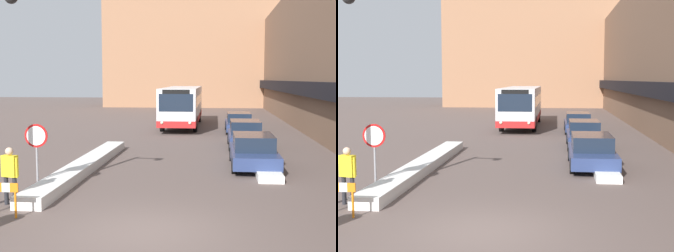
% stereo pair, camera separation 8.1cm
% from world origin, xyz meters
% --- Properties ---
extents(ground_plane, '(160.00, 160.00, 0.00)m').
position_xyz_m(ground_plane, '(0.00, 0.00, 0.00)').
color(ground_plane, brown).
extents(building_row_right, '(5.50, 60.00, 10.96)m').
position_xyz_m(building_row_right, '(9.98, 24.00, 5.46)').
color(building_row_right, brown).
rests_on(building_row_right, ground_plane).
extents(building_backdrop_far, '(26.00, 8.00, 17.78)m').
position_xyz_m(building_backdrop_far, '(0.00, 52.44, 8.89)').
color(building_backdrop_far, '#996B4C').
rests_on(building_backdrop_far, ground_plane).
extents(snow_bank_left, '(0.90, 11.79, 0.38)m').
position_xyz_m(snow_bank_left, '(-3.60, 7.27, 0.19)').
color(snow_bank_left, silver).
rests_on(snow_bank_left, ground_plane).
extents(snow_bank_right, '(0.90, 7.20, 0.28)m').
position_xyz_m(snow_bank_right, '(3.60, 9.10, 0.14)').
color(snow_bank_right, silver).
rests_on(snow_bank_right, ground_plane).
extents(city_bus, '(2.57, 12.22, 3.02)m').
position_xyz_m(city_bus, '(-0.95, 25.19, 1.67)').
color(city_bus, silver).
rests_on(city_bus, ground_plane).
extents(parked_car_front, '(1.88, 4.58, 1.36)m').
position_xyz_m(parked_car_front, '(3.20, 8.68, 0.69)').
color(parked_car_front, navy).
rests_on(parked_car_front, ground_plane).
extents(parked_car_middle, '(1.81, 4.43, 1.45)m').
position_xyz_m(parked_car_middle, '(3.20, 14.28, 0.73)').
color(parked_car_middle, navy).
rests_on(parked_car_middle, ground_plane).
extents(parked_car_back, '(1.82, 4.90, 1.35)m').
position_xyz_m(parked_car_back, '(3.20, 21.56, 0.68)').
color(parked_car_back, navy).
rests_on(parked_car_back, ground_plane).
extents(stop_sign, '(0.76, 0.08, 2.23)m').
position_xyz_m(stop_sign, '(-4.11, 3.56, 1.61)').
color(stop_sign, gray).
rests_on(stop_sign, ground_plane).
extents(pedestrian, '(0.54, 0.31, 1.70)m').
position_xyz_m(pedestrian, '(-4.30, 1.97, 1.02)').
color(pedestrian, '#232328').
rests_on(pedestrian, ground_plane).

